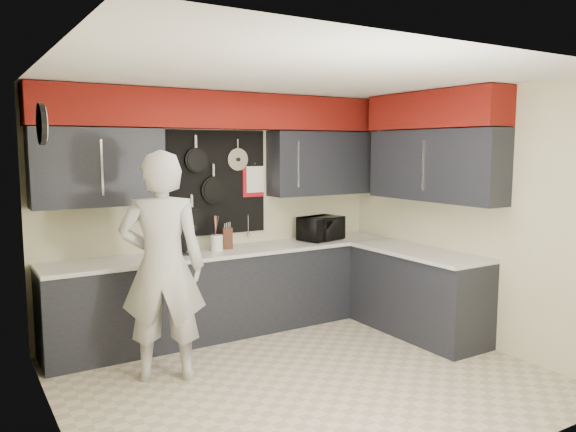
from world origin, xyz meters
TOP-DOWN VIEW (x-y plane):
  - ground at (0.00, 0.00)m, footprint 4.00×4.00m
  - back_wall_assembly at (0.01, 1.60)m, footprint 4.00×0.36m
  - right_wall_assembly at (1.85, 0.26)m, footprint 0.36×3.50m
  - left_wall_assembly at (-1.99, 0.02)m, footprint 0.05×3.50m
  - base_cabinets at (0.49, 1.13)m, footprint 3.95×2.20m
  - microwave at (1.18, 1.44)m, footprint 0.57×0.45m
  - knife_block at (-0.02, 1.50)m, footprint 0.13×0.13m
  - utensil_crock at (-0.17, 1.43)m, footprint 0.13×0.13m
  - coffee_maker at (-0.52, 1.47)m, footprint 0.17×0.21m
  - person at (-1.05, 0.62)m, footprint 0.86×0.74m

SIDE VIEW (x-z plane):
  - ground at x=0.00m, z-range 0.00..0.00m
  - base_cabinets at x=0.49m, z-range 0.00..0.92m
  - person at x=-1.05m, z-range 0.00..1.99m
  - utensil_crock at x=-0.17m, z-range 0.92..1.09m
  - knife_block at x=-0.02m, z-range 0.92..1.15m
  - microwave at x=1.18m, z-range 0.92..1.20m
  - coffee_maker at x=-0.52m, z-range 0.93..1.23m
  - left_wall_assembly at x=-1.99m, z-range 0.03..2.63m
  - right_wall_assembly at x=1.85m, z-range 0.64..3.24m
  - back_wall_assembly at x=0.01m, z-range 0.71..3.31m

